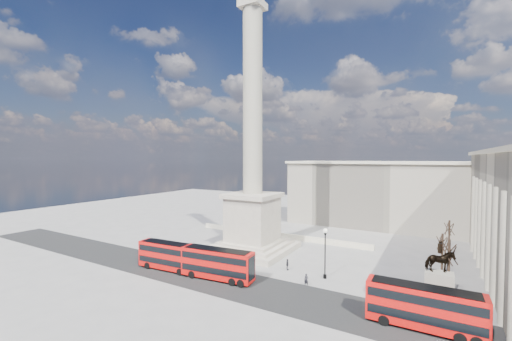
{
  "coord_description": "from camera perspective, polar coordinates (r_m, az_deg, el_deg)",
  "views": [
    {
      "loc": [
        29.78,
        -45.43,
        17.34
      ],
      "look_at": [
        1.62,
        3.44,
        15.16
      ],
      "focal_mm": 22.0,
      "sensor_mm": 36.0,
      "label": 1
    }
  ],
  "objects": [
    {
      "name": "ground",
      "position": [
        57.02,
        -3.26,
        -15.5
      ],
      "size": [
        180.0,
        180.0,
        0.0
      ],
      "primitive_type": "plane",
      "color": "gray",
      "rests_on": "ground"
    },
    {
      "name": "asphalt_road",
      "position": [
        46.58,
        -4.95,
        -19.64
      ],
      "size": [
        120.0,
        9.0,
        0.01
      ],
      "primitive_type": "cube",
      "color": "#272727",
      "rests_on": "ground"
    },
    {
      "name": "nelsons_column",
      "position": [
        58.73,
        -0.61,
        -2.11
      ],
      "size": [
        14.0,
        14.0,
        49.85
      ],
      "color": "#BCB09D",
      "rests_on": "ground"
    },
    {
      "name": "balustrade_wall",
      "position": [
        70.3,
        4.05,
        -11.61
      ],
      "size": [
        40.0,
        0.6,
        1.1
      ],
      "primitive_type": "cube",
      "color": "beige",
      "rests_on": "ground"
    },
    {
      "name": "building_northeast",
      "position": [
        86.46,
        23.34,
        -3.95
      ],
      "size": [
        51.0,
        17.0,
        16.6
      ],
      "color": "beige",
      "rests_on": "ground"
    },
    {
      "name": "red_bus_a",
      "position": [
        52.06,
        -15.4,
        -14.73
      ],
      "size": [
        10.68,
        3.18,
        4.27
      ],
      "rotation": [
        0.0,
        0.0,
        0.07
      ],
      "color": "red",
      "rests_on": "ground"
    },
    {
      "name": "red_bus_b",
      "position": [
        47.02,
        -6.99,
        -16.45
      ],
      "size": [
        11.05,
        3.57,
        4.4
      ],
      "rotation": [
        0.0,
        0.0,
        0.1
      ],
      "color": "red",
      "rests_on": "ground"
    },
    {
      "name": "red_bus_c",
      "position": [
        38.46,
        28.31,
        -21.05
      ],
      "size": [
        10.9,
        2.67,
        4.41
      ],
      "rotation": [
        0.0,
        0.0,
        0.01
      ],
      "color": "red",
      "rests_on": "ground"
    },
    {
      "name": "victorian_lamp",
      "position": [
        47.56,
        12.45,
        -13.79
      ],
      "size": [
        0.62,
        0.62,
        7.25
      ],
      "rotation": [
        0.0,
        0.0,
        -0.24
      ],
      "color": "black",
      "rests_on": "ground"
    },
    {
      "name": "equestrian_statue",
      "position": [
        44.26,
        30.34,
        -17.4
      ],
      "size": [
        3.73,
        2.8,
        7.84
      ],
      "color": "beige",
      "rests_on": "ground"
    },
    {
      "name": "bare_tree_near",
      "position": [
        44.09,
        31.67,
        -12.33
      ],
      "size": [
        1.89,
        1.89,
        8.27
      ],
      "rotation": [
        0.0,
        0.0,
        -0.33
      ],
      "color": "#332319",
      "rests_on": "ground"
    },
    {
      "name": "bare_tree_mid",
      "position": [
        53.78,
        30.79,
        -11.0
      ],
      "size": [
        1.78,
        1.78,
        6.77
      ],
      "rotation": [
        0.0,
        0.0,
        0.19
      ],
      "color": "#332319",
      "rests_on": "ground"
    },
    {
      "name": "bare_tree_far",
      "position": [
        63.69,
        31.71,
        -8.75
      ],
      "size": [
        1.74,
        1.74,
        7.09
      ],
      "rotation": [
        0.0,
        0.0,
        -0.32
      ],
      "color": "#332319",
      "rests_on": "ground"
    },
    {
      "name": "pedestrian_walking",
      "position": [
        45.56,
        9.13,
        -19.05
      ],
      "size": [
        0.65,
        0.46,
        1.67
      ],
      "primitive_type": "imported",
      "rotation": [
        0.0,
        0.0,
        0.09
      ],
      "color": "black",
      "rests_on": "ground"
    },
    {
      "name": "pedestrian_standing",
      "position": [
        45.57,
        26.53,
        -19.12
      ],
      "size": [
        1.15,
        1.11,
        1.87
      ],
      "primitive_type": "imported",
      "rotation": [
        0.0,
        0.0,
        3.76
      ],
      "color": "black",
      "rests_on": "ground"
    },
    {
      "name": "pedestrian_crossing",
      "position": [
        51.0,
        5.73,
        -16.64
      ],
      "size": [
        0.87,
        1.1,
        1.74
      ],
      "primitive_type": "imported",
      "rotation": [
        0.0,
        0.0,
        2.08
      ],
      "color": "black",
      "rests_on": "ground"
    }
  ]
}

